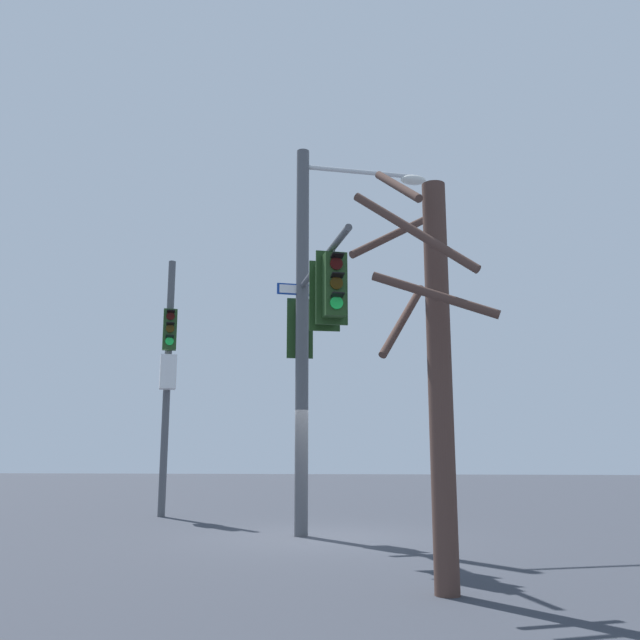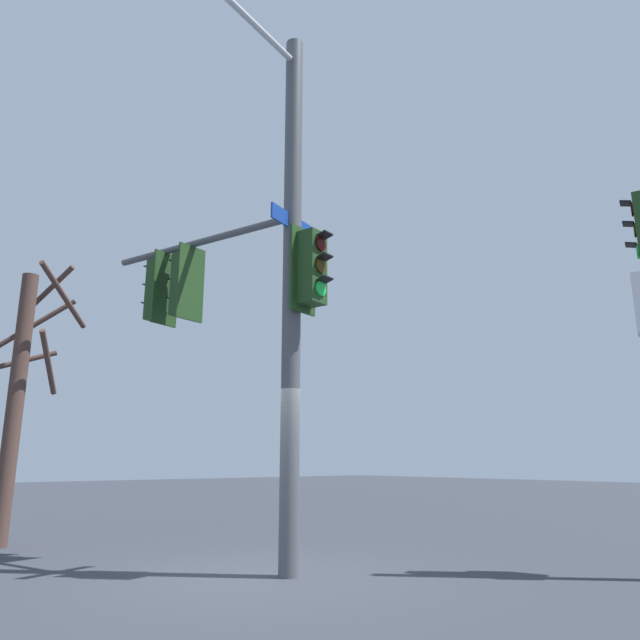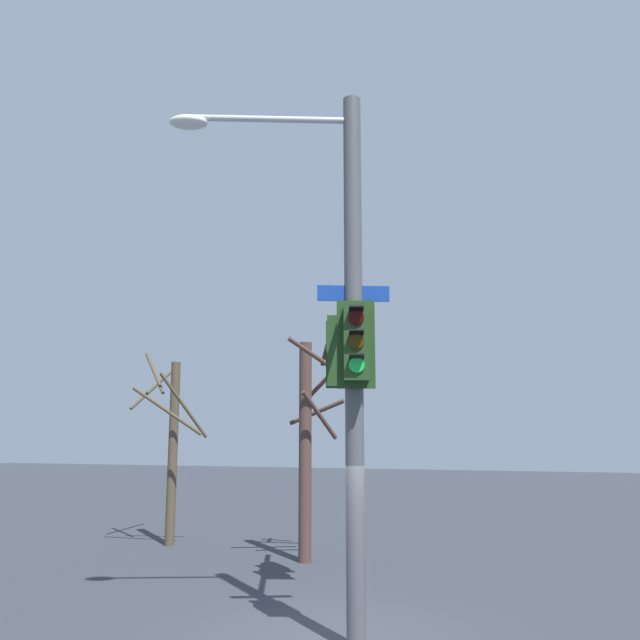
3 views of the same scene
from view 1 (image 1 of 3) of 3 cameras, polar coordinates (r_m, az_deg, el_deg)
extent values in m
plane|color=#31343D|center=(13.81, -0.14, -18.00)|extent=(80.00, 80.00, 0.00)
cylinder|color=#4C4F54|center=(14.16, -1.53, -1.11)|extent=(0.28, 0.28, 8.23)
cylinder|color=silver|center=(15.54, 3.33, 12.44)|extent=(2.49, 0.87, 0.10)
ellipsoid|color=silver|center=(15.88, 7.92, 11.68)|extent=(0.68, 0.52, 0.20)
cylinder|color=#4C4F54|center=(12.53, 0.18, 5.03)|extent=(1.28, 3.76, 0.12)
cube|color=#1E3D19|center=(12.05, 0.51, 2.25)|extent=(0.42, 0.38, 1.10)
cube|color=#1E3D19|center=(12.21, 0.38, 2.06)|extent=(0.55, 0.17, 1.30)
cylinder|color=#2F0403|center=(11.97, 0.63, 4.01)|extent=(0.22, 0.08, 0.22)
cube|color=black|center=(11.93, 0.69, 4.66)|extent=(0.24, 0.21, 0.06)
cylinder|color=#352504|center=(11.89, 0.63, 2.43)|extent=(0.22, 0.08, 0.22)
cube|color=black|center=(11.84, 0.69, 3.08)|extent=(0.24, 0.21, 0.06)
cylinder|color=#19D147|center=(11.81, 0.64, 0.83)|extent=(0.22, 0.08, 0.22)
cube|color=black|center=(11.76, 0.69, 1.47)|extent=(0.24, 0.21, 0.06)
cylinder|color=#4C4F54|center=(12.21, 0.50, 5.10)|extent=(0.04, 0.04, 0.15)
cube|color=#1E3D19|center=(11.45, 1.21, 2.96)|extent=(0.43, 0.40, 1.10)
cube|color=#1E3D19|center=(11.61, 1.00, 2.76)|extent=(0.55, 0.21, 1.30)
cylinder|color=#2F0403|center=(11.39, 1.40, 4.82)|extent=(0.22, 0.10, 0.22)
cube|color=black|center=(11.35, 1.49, 5.50)|extent=(0.25, 0.22, 0.06)
cylinder|color=#352504|center=(11.30, 1.41, 3.16)|extent=(0.22, 0.10, 0.22)
cube|color=black|center=(11.26, 1.50, 3.84)|extent=(0.25, 0.22, 0.06)
cylinder|color=#19D147|center=(11.22, 1.42, 1.48)|extent=(0.22, 0.10, 0.22)
cube|color=black|center=(11.17, 1.51, 2.16)|extent=(0.25, 0.22, 0.06)
cylinder|color=#4C4F54|center=(11.62, 1.19, 5.95)|extent=(0.04, 0.04, 0.15)
cube|color=#1E3D19|center=(14.53, -1.79, -0.82)|extent=(0.42, 0.37, 1.10)
cube|color=#1E3D19|center=(14.36, -1.72, -0.70)|extent=(0.55, 0.17, 1.30)
cylinder|color=#2F0403|center=(14.75, -1.86, 0.36)|extent=(0.22, 0.08, 0.22)
cube|color=black|center=(14.85, -1.88, 0.76)|extent=(0.24, 0.20, 0.06)
cylinder|color=#352504|center=(14.69, -1.86, -0.94)|extent=(0.22, 0.08, 0.22)
cube|color=black|center=(14.78, -1.89, -0.53)|extent=(0.24, 0.20, 0.06)
cylinder|color=#19D147|center=(14.63, -1.87, -2.25)|extent=(0.22, 0.08, 0.22)
cube|color=black|center=(14.72, -1.90, -1.83)|extent=(0.24, 0.20, 0.06)
cube|color=navy|center=(14.35, -1.51, 2.57)|extent=(1.05, 0.39, 0.24)
cube|color=white|center=(14.33, -1.49, 2.59)|extent=(0.95, 0.34, 0.18)
cylinder|color=#4C4F54|center=(18.66, -12.86, -5.35)|extent=(0.19, 0.19, 6.89)
cube|color=white|center=(18.33, -12.78, -4.33)|extent=(0.57, 0.64, 0.89)
cube|color=#1E3D19|center=(18.54, -12.63, -0.80)|extent=(0.44, 0.40, 1.10)
cylinder|color=#2F0403|center=(18.44, -12.56, 0.32)|extent=(0.22, 0.10, 0.22)
cube|color=black|center=(18.39, -12.54, 0.74)|extent=(0.25, 0.22, 0.06)
cylinder|color=#352504|center=(18.38, -12.61, -0.71)|extent=(0.22, 0.10, 0.22)
cube|color=black|center=(18.33, -12.58, -0.30)|extent=(0.25, 0.22, 0.06)
cylinder|color=#19D147|center=(18.32, -12.65, -1.76)|extent=(0.22, 0.10, 0.22)
cube|color=black|center=(18.27, -12.63, -1.35)|extent=(0.25, 0.22, 0.06)
cylinder|color=#4A342D|center=(8.46, 10.14, -4.86)|extent=(0.30, 0.30, 5.08)
cylinder|color=#4A342D|center=(8.82, 7.05, 0.01)|extent=(0.68, 0.98, 1.12)
cylinder|color=#4A342D|center=(9.44, 6.37, 7.26)|extent=(1.27, 1.11, 0.96)
cylinder|color=#4A342D|center=(8.13, 7.97, 7.50)|extent=(1.47, 0.74, 1.24)
cylinder|color=#4A342D|center=(8.81, 6.60, 11.23)|extent=(0.59, 1.05, 0.81)
cylinder|color=#4A342D|center=(7.90, 9.72, 2.11)|extent=(1.47, 0.29, 0.64)
camera|label=2|loc=(20.78, 14.75, -11.21)|focal=32.76mm
camera|label=3|loc=(23.48, -3.75, -7.79)|focal=35.99mm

